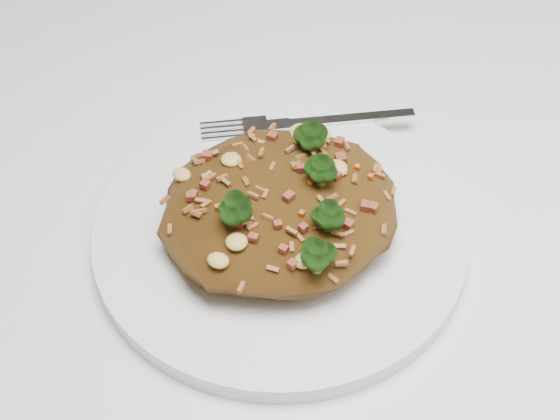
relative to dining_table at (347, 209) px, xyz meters
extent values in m
cube|color=white|center=(0.00, 0.00, 0.07)|extent=(1.20, 0.80, 0.04)
cylinder|color=olive|center=(0.54, 0.34, -0.30)|extent=(0.06, 0.06, 0.71)
cylinder|color=white|center=(-0.11, -0.07, 0.10)|extent=(0.25, 0.25, 0.01)
ellipsoid|color=brown|center=(-0.11, -0.07, 0.12)|extent=(0.16, 0.14, 0.04)
ellipsoid|color=#103206|center=(-0.11, -0.13, 0.14)|extent=(0.02, 0.02, 0.02)
ellipsoid|color=#103206|center=(-0.09, -0.11, 0.15)|extent=(0.02, 0.02, 0.02)
ellipsoid|color=#103206|center=(-0.08, -0.07, 0.15)|extent=(0.02, 0.02, 0.02)
ellipsoid|color=#103206|center=(-0.07, -0.04, 0.15)|extent=(0.02, 0.02, 0.02)
ellipsoid|color=#103206|center=(-0.14, -0.08, 0.15)|extent=(0.02, 0.02, 0.02)
cube|color=silver|center=(0.01, -0.01, 0.11)|extent=(0.09, 0.05, 0.00)
cube|color=silver|center=(-0.08, 0.03, 0.11)|extent=(0.04, 0.03, 0.00)
camera|label=1|loc=(-0.28, -0.36, 0.49)|focal=50.00mm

